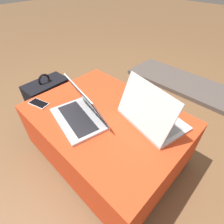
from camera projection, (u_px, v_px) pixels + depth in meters
ground_plane at (107, 153)px, 1.33m from camera, size 14.00×14.00×0.00m
ottoman at (106, 136)px, 1.20m from camera, size 0.97×0.72×0.40m
laptop_near at (81, 112)px, 1.02m from camera, size 0.38×0.30×0.22m
laptop_far at (151, 115)px, 0.99m from camera, size 0.41×0.33×0.25m
cell_phone at (39, 104)px, 1.15m from camera, size 0.14×0.10×0.01m
backpack at (50, 103)px, 1.50m from camera, size 0.25×0.34×0.47m
fireplace_hearth at (187, 84)px, 2.03m from camera, size 1.40×0.50×0.04m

